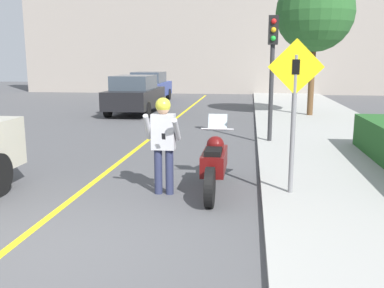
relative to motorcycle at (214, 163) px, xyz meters
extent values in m
plane|color=#4C4C4F|center=(-1.76, -2.80, -0.52)|extent=(80.00, 80.00, 0.00)
cube|color=#9E9E99|center=(3.04, 1.20, -0.46)|extent=(4.40, 44.00, 0.10)
cube|color=yellow|center=(-2.36, 3.20, -0.51)|extent=(0.12, 36.00, 0.01)
cube|color=gray|center=(-1.76, 23.20, 4.08)|extent=(28.00, 1.20, 9.20)
cylinder|color=black|center=(0.00, -0.88, -0.19)|extent=(0.14, 0.66, 0.66)
cylinder|color=black|center=(0.00, 0.86, -0.19)|extent=(0.14, 0.66, 0.66)
cube|color=#510C0C|center=(0.00, -0.01, 0.04)|extent=(0.40, 1.20, 0.36)
sphere|color=#510C0C|center=(0.00, 0.15, 0.30)|extent=(0.32, 0.32, 0.32)
cube|color=black|center=(0.00, -0.28, 0.26)|extent=(0.28, 0.48, 0.10)
cylinder|color=silver|center=(0.00, 0.59, 0.52)|extent=(0.62, 0.03, 0.03)
cube|color=silver|center=(0.00, 0.67, 0.64)|extent=(0.36, 0.12, 0.31)
cylinder|color=#282D4C|center=(-0.97, -0.30, -0.11)|extent=(0.14, 0.14, 0.80)
cylinder|color=#282D4C|center=(-0.77, -0.30, -0.11)|extent=(0.14, 0.14, 0.80)
cube|color=#B7B7BC|center=(-0.87, -0.30, 0.60)|extent=(0.40, 0.22, 0.62)
cylinder|color=#B7B7BC|center=(-1.12, -0.40, 0.69)|extent=(0.09, 0.37, 0.48)
cylinder|color=#B7B7BC|center=(-0.62, -0.42, 0.66)|extent=(0.09, 0.43, 0.43)
sphere|color=tan|center=(-0.87, -0.30, 1.01)|extent=(0.22, 0.22, 0.22)
sphere|color=gold|center=(-0.87, -0.30, 1.06)|extent=(0.26, 0.26, 0.26)
cube|color=black|center=(-0.81, -0.58, 0.57)|extent=(0.06, 0.05, 0.11)
cylinder|color=slate|center=(1.32, -0.24, 0.74)|extent=(0.08, 0.08, 2.31)
cube|color=yellow|center=(1.32, -0.26, 1.70)|extent=(0.91, 0.02, 0.91)
cube|color=black|center=(1.32, -0.27, 1.70)|extent=(0.12, 0.01, 0.24)
cylinder|color=#2D2D30|center=(1.17, 4.57, 1.28)|extent=(0.12, 0.12, 3.39)
cube|color=black|center=(1.17, 4.55, 2.60)|extent=(0.26, 0.22, 0.76)
sphere|color=red|center=(1.17, 4.43, 2.82)|extent=(0.14, 0.14, 0.14)
sphere|color=gold|center=(1.17, 4.43, 2.60)|extent=(0.14, 0.14, 0.14)
sphere|color=green|center=(1.17, 4.43, 2.38)|extent=(0.14, 0.14, 0.14)
cylinder|color=brown|center=(3.07, 10.65, 1.09)|extent=(0.24, 0.24, 3.00)
sphere|color=#285B28|center=(3.07, 10.65, 3.66)|extent=(3.08, 3.08, 3.08)
cylinder|color=black|center=(-5.22, 12.15, -0.20)|extent=(0.22, 0.64, 0.64)
cylinder|color=black|center=(-3.56, 12.15, -0.20)|extent=(0.22, 0.64, 0.64)
cylinder|color=black|center=(-5.22, 9.55, -0.20)|extent=(0.22, 0.64, 0.64)
cylinder|color=black|center=(-3.56, 9.55, -0.20)|extent=(0.22, 0.64, 0.64)
cube|color=black|center=(-4.39, 10.85, 0.18)|extent=(1.80, 4.20, 0.76)
cube|color=#38424C|center=(-4.39, 10.68, 0.86)|extent=(1.58, 2.18, 0.60)
cylinder|color=black|center=(-5.91, 17.88, -0.20)|extent=(0.22, 0.64, 0.64)
cylinder|color=black|center=(-4.26, 17.88, -0.20)|extent=(0.22, 0.64, 0.64)
cylinder|color=black|center=(-5.91, 15.28, -0.20)|extent=(0.22, 0.64, 0.64)
cylinder|color=black|center=(-4.26, 15.28, -0.20)|extent=(0.22, 0.64, 0.64)
cube|color=navy|center=(-5.09, 16.58, 0.18)|extent=(1.80, 4.20, 0.76)
cube|color=#38424C|center=(-5.09, 16.41, 0.86)|extent=(1.58, 2.18, 0.60)
camera|label=1|loc=(0.60, -7.43, 1.81)|focal=40.00mm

